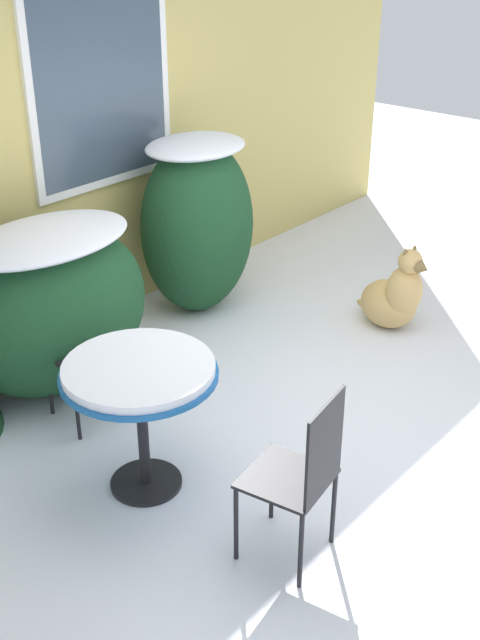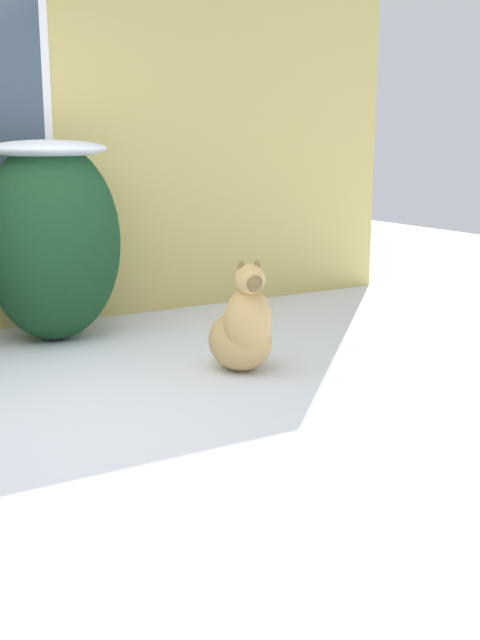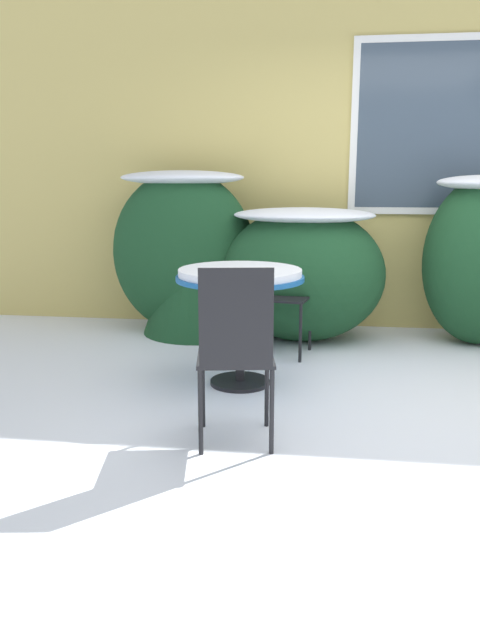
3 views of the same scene
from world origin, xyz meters
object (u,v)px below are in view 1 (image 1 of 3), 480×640
object	(u,v)px
patio_table	(139,382)
patio_chair_far_side	(301,472)
patio_chair_near_table	(78,340)
dog	(394,297)

from	to	relation	value
patio_table	patio_chair_far_side	xyz separation A→B (m)	(0.11, -0.97, -0.15)
patio_chair_near_table	dog	bearing A→B (deg)	-11.17
patio_chair_near_table	patio_chair_far_side	size ratio (longest dim) A/B	1.00
patio_chair_near_table	dog	distance (m)	2.45
patio_chair_far_side	patio_table	bearing A→B (deg)	-92.81
dog	patio_table	bearing A→B (deg)	-170.21
patio_chair_near_table	dog	xyz separation A→B (m)	(2.26, -0.89, -0.27)
patio_table	patio_chair_near_table	bearing A→B (deg)	73.33
patio_chair_far_side	dog	world-z (taller)	patio_chair_far_side
patio_table	dog	bearing A→B (deg)	-1.36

